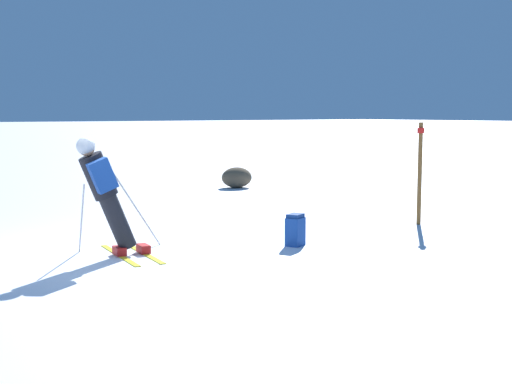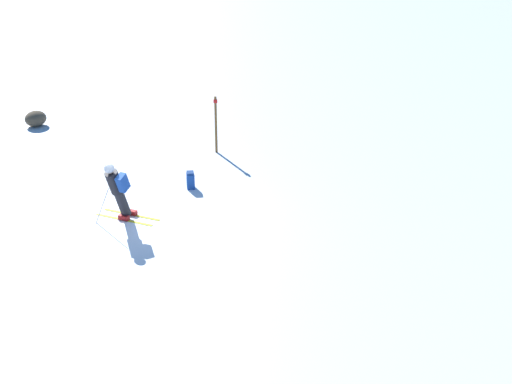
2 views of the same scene
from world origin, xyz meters
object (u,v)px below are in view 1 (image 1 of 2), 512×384
Objects in this scene: exposed_boulder_1 at (237,177)px; spare_backpack at (295,230)px; trail_marker at (420,169)px; skier at (105,190)px.

spare_backpack is at bearing 62.05° from exposed_boulder_1.
trail_marker is at bearing 83.16° from exposed_boulder_1.
exposed_boulder_1 is at bearing -143.58° from spare_backpack.
trail_marker is at bearing 160.34° from spare_backpack.
trail_marker reaches higher than skier.
spare_backpack is at bearing 170.84° from skier.
spare_backpack is at bearing 5.97° from trail_marker.
skier is 5.97m from trail_marker.
skier is 0.94× the size of trail_marker.
exposed_boulder_1 is 0.46× the size of trail_marker.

